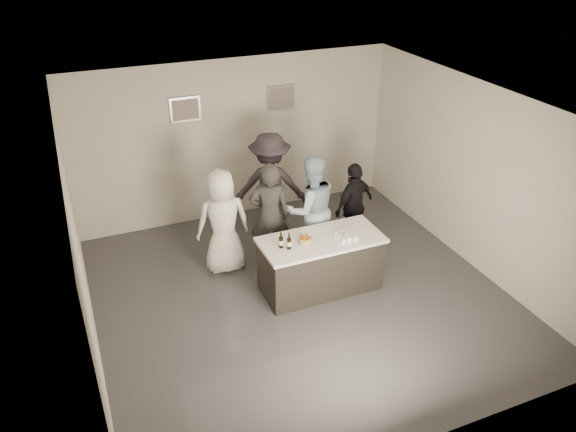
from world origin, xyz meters
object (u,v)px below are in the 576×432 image
at_px(cake, 305,241).
at_px(person_main_black, 270,216).
at_px(beer_bottle_b, 289,241).
at_px(bar_counter, 321,264).
at_px(person_guest_back, 270,186).
at_px(person_main_blue, 311,209).
at_px(person_guest_right, 354,205).
at_px(beer_bottle_a, 281,240).
at_px(person_guest_left, 223,222).

distance_m(cake, person_main_black, 0.96).
bearing_deg(cake, beer_bottle_b, -167.45).
height_order(bar_counter, person_guest_back, person_guest_back).
bearing_deg(person_main_black, person_main_blue, -167.55).
distance_m(bar_counter, person_guest_right, 1.49).
height_order(person_main_black, person_guest_right, person_main_black).
bearing_deg(person_main_black, cake, 120.73).
xyz_separation_m(bar_counter, person_main_black, (-0.47, 0.93, 0.47)).
distance_m(cake, beer_bottle_a, 0.39).
bearing_deg(bar_counter, person_guest_right, 41.83).
bearing_deg(beer_bottle_a, person_main_blue, 44.51).
distance_m(cake, person_guest_right, 1.69).
height_order(bar_counter, person_guest_left, person_guest_left).
distance_m(bar_counter, beer_bottle_b, 0.81).
bearing_deg(cake, person_guest_left, 129.39).
xyz_separation_m(beer_bottle_a, person_guest_right, (1.74, 0.97, -0.25)).
bearing_deg(beer_bottle_b, cake, 12.55).
relative_size(beer_bottle_a, person_guest_right, 0.17).
height_order(beer_bottle_b, person_main_black, person_main_black).
xyz_separation_m(beer_bottle_a, person_main_black, (0.18, 0.93, -0.11)).
bearing_deg(beer_bottle_a, beer_bottle_b, -38.17).
height_order(cake, person_guest_back, person_guest_back).
bearing_deg(bar_counter, person_main_blue, 75.96).
relative_size(beer_bottle_a, person_main_blue, 0.14).
relative_size(beer_bottle_a, beer_bottle_b, 1.00).
xyz_separation_m(person_guest_left, person_guest_back, (1.09, 0.74, 0.10)).
height_order(beer_bottle_b, person_guest_right, person_guest_right).
xyz_separation_m(person_main_black, person_main_blue, (0.68, -0.08, 0.02)).
distance_m(person_main_blue, person_guest_back, 1.05).
bearing_deg(person_guest_left, cake, 133.68).
bearing_deg(person_guest_back, person_main_black, 88.43).
relative_size(bar_counter, person_main_blue, 0.99).
xyz_separation_m(person_main_blue, person_guest_right, (0.87, 0.12, -0.16)).
distance_m(person_main_blue, person_guest_right, 0.90).
bearing_deg(person_main_blue, person_guest_back, -70.40).
distance_m(person_main_blue, person_guest_left, 1.44).
bearing_deg(person_main_black, beer_bottle_b, 104.17).
height_order(person_guest_left, person_guest_back, person_guest_back).
xyz_separation_m(bar_counter, beer_bottle_b, (-0.56, -0.07, 0.58)).
distance_m(beer_bottle_b, person_guest_right, 1.97).
relative_size(cake, person_main_blue, 0.11).
bearing_deg(person_guest_left, beer_bottle_a, 120.47).
height_order(person_main_black, person_guest_back, person_guest_back).
relative_size(bar_counter, beer_bottle_b, 7.15).
height_order(person_guest_right, person_guest_back, person_guest_back).
height_order(person_main_blue, person_guest_back, person_guest_back).
height_order(beer_bottle_b, person_guest_back, person_guest_back).
distance_m(beer_bottle_a, person_guest_right, 2.01).
height_order(bar_counter, person_main_blue, person_main_blue).
distance_m(person_guest_left, person_guest_back, 1.32).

